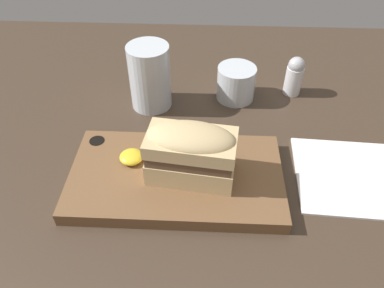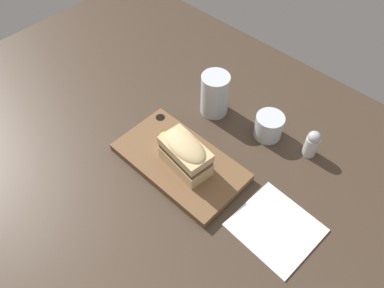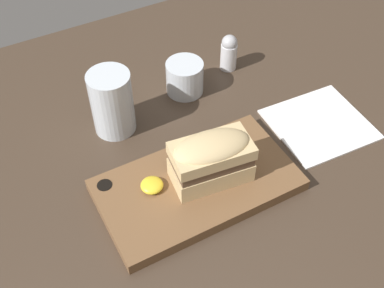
{
  "view_description": "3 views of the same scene",
  "coord_description": "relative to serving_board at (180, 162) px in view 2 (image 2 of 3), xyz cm",
  "views": [
    {
      "loc": [
        5.88,
        -41.83,
        47.02
      ],
      "look_at": [
        3.94,
        -0.33,
        8.58
      ],
      "focal_mm": 35.0,
      "sensor_mm": 36.0,
      "label": 1
    },
    {
      "loc": [
        42.36,
        -41.01,
        79.91
      ],
      "look_at": [
        3.36,
        0.33,
        9.65
      ],
      "focal_mm": 35.0,
      "sensor_mm": 36.0,
      "label": 2
    },
    {
      "loc": [
        -23.13,
        -45.64,
        67.82
      ],
      "look_at": [
        2.12,
        0.68,
        10.31
      ],
      "focal_mm": 45.0,
      "sensor_mm": 36.0,
      "label": 3
    }
  ],
  "objects": [
    {
      "name": "water_glass",
      "position": [
        -6.41,
        20.51,
        4.31
      ],
      "size": [
        7.87,
        7.87,
        12.62
      ],
      "color": "silver",
      "rests_on": "dining_table"
    },
    {
      "name": "wine_glass",
      "position": [
        10.22,
        23.56,
        2.12
      ],
      "size": [
        7.59,
        7.59,
        6.83
      ],
      "color": "silver",
      "rests_on": "dining_table"
    },
    {
      "name": "mustard_dollop",
      "position": [
        -7.24,
        2.28,
        1.9
      ],
      "size": [
        3.77,
        3.77,
        1.51
      ],
      "color": "yellow",
      "rests_on": "serving_board"
    },
    {
      "name": "dining_table",
      "position": [
        -1.48,
        2.23,
        -2.15
      ],
      "size": [
        161.55,
        108.7,
        2.0
      ],
      "color": "#423326",
      "rests_on": "ground"
    },
    {
      "name": "serving_board",
      "position": [
        0.0,
        0.0,
        0.0
      ],
      "size": [
        33.17,
        18.31,
        2.36
      ],
      "color": "brown",
      "rests_on": "dining_table"
    },
    {
      "name": "napkin",
      "position": [
        28.25,
        1.78,
        -0.95
      ],
      "size": [
        18.65,
        17.56,
        0.4
      ],
      "rotation": [
        0.0,
        0.0,
        -0.05
      ],
      "color": "white",
      "rests_on": "dining_table"
    },
    {
      "name": "sandwich",
      "position": [
        2.44,
        -0.33,
        6.07
      ],
      "size": [
        13.77,
        8.52,
        9.16
      ],
      "rotation": [
        0.0,
        0.0,
        -0.12
      ],
      "color": "#DBBC84",
      "rests_on": "serving_board"
    },
    {
      "name": "salt_shaker",
      "position": [
        21.97,
        25.74,
        2.99
      ],
      "size": [
        3.49,
        3.49,
        8.16
      ],
      "color": "white",
      "rests_on": "dining_table"
    }
  ]
}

